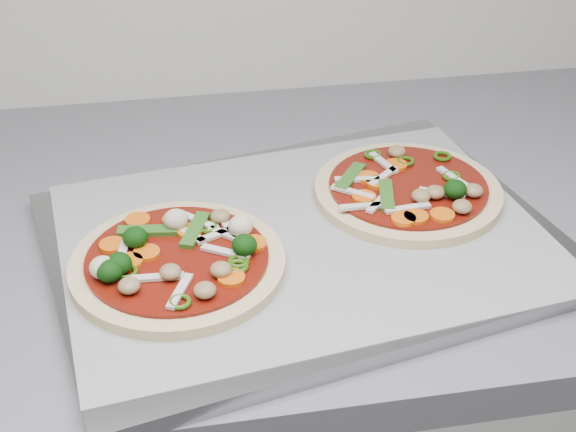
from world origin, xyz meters
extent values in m
cube|color=slate|center=(0.00, 1.30, 0.88)|extent=(3.60, 0.60, 0.04)
cube|color=gray|center=(0.07, 1.22, 0.91)|extent=(0.55, 0.46, 0.02)
cube|color=gray|center=(0.07, 1.22, 0.92)|extent=(0.51, 0.40, 0.00)
cylinder|color=tan|center=(-0.06, 1.18, 0.92)|extent=(0.28, 0.28, 0.01)
cylinder|color=#64140A|center=(-0.06, 1.18, 0.93)|extent=(0.23, 0.23, 0.00)
ellipsoid|color=#10340B|center=(-0.12, 1.15, 0.94)|extent=(0.03, 0.03, 0.02)
cube|color=beige|center=(-0.01, 1.20, 0.94)|extent=(0.04, 0.04, 0.00)
cube|color=beige|center=(-0.02, 1.21, 0.94)|extent=(0.05, 0.03, 0.00)
ellipsoid|color=#BAAD90|center=(0.00, 1.20, 0.94)|extent=(0.03, 0.03, 0.02)
ellipsoid|color=#10340B|center=(-0.10, 1.20, 0.94)|extent=(0.03, 0.03, 0.02)
cylinder|color=orange|center=(-0.12, 1.21, 0.93)|extent=(0.03, 0.03, 0.00)
ellipsoid|color=#10340B|center=(0.00, 1.17, 0.94)|extent=(0.03, 0.03, 0.02)
cube|color=beige|center=(-0.08, 1.15, 0.94)|extent=(0.05, 0.01, 0.00)
cylinder|color=orange|center=(-0.04, 1.22, 0.93)|extent=(0.03, 0.03, 0.00)
cube|color=beige|center=(-0.01, 1.22, 0.94)|extent=(0.02, 0.05, 0.00)
cylinder|color=orange|center=(0.01, 1.18, 0.93)|extent=(0.03, 0.03, 0.00)
cube|color=#31651D|center=(-0.04, 1.22, 0.94)|extent=(0.03, 0.06, 0.00)
cylinder|color=orange|center=(-0.09, 1.24, 0.93)|extent=(0.03, 0.03, 0.00)
torus|color=#294F0B|center=(-0.10, 1.16, 0.94)|extent=(0.03, 0.03, 0.00)
ellipsoid|color=#10340B|center=(-0.11, 1.16, 0.94)|extent=(0.02, 0.02, 0.02)
cylinder|color=orange|center=(-0.10, 1.18, 0.93)|extent=(0.03, 0.03, 0.00)
ellipsoid|color=olive|center=(-0.01, 1.23, 0.94)|extent=(0.03, 0.03, 0.01)
ellipsoid|color=#BAAD90|center=(-0.06, 1.23, 0.94)|extent=(0.03, 0.03, 0.02)
ellipsoid|color=#BAAD90|center=(-0.12, 1.16, 0.94)|extent=(0.02, 0.02, 0.02)
cube|color=beige|center=(-0.11, 1.20, 0.94)|extent=(0.02, 0.05, 0.00)
cylinder|color=orange|center=(-0.09, 1.19, 0.93)|extent=(0.03, 0.03, 0.00)
torus|color=#294F0B|center=(-0.01, 1.15, 0.94)|extent=(0.03, 0.03, 0.00)
cube|color=beige|center=(-0.01, 1.17, 0.94)|extent=(0.05, 0.03, 0.00)
cube|color=beige|center=(-0.06, 1.12, 0.94)|extent=(0.03, 0.05, 0.00)
torus|color=#294F0B|center=(0.00, 1.16, 0.94)|extent=(0.03, 0.03, 0.00)
cube|color=beige|center=(-0.03, 1.23, 0.94)|extent=(0.04, 0.04, 0.00)
cylinder|color=orange|center=(-0.06, 1.24, 0.93)|extent=(0.03, 0.03, 0.00)
torus|color=#294F0B|center=(-0.06, 1.11, 0.94)|extent=(0.02, 0.02, 0.00)
torus|color=#294F0B|center=(-0.03, 1.22, 0.94)|extent=(0.03, 0.03, 0.00)
cube|color=#31651D|center=(-0.08, 1.22, 0.94)|extent=(0.06, 0.02, 0.00)
ellipsoid|color=olive|center=(-0.07, 1.15, 0.94)|extent=(0.03, 0.03, 0.01)
ellipsoid|color=olive|center=(-0.04, 1.12, 0.94)|extent=(0.03, 0.03, 0.01)
ellipsoid|color=olive|center=(-0.10, 1.13, 0.94)|extent=(0.02, 0.02, 0.01)
cube|color=beige|center=(-0.05, 1.21, 0.94)|extent=(0.04, 0.04, 0.00)
ellipsoid|color=olive|center=(-0.02, 1.14, 0.94)|extent=(0.03, 0.03, 0.01)
cylinder|color=orange|center=(-0.01, 1.14, 0.93)|extent=(0.04, 0.04, 0.00)
cylinder|color=tan|center=(0.19, 1.27, 0.92)|extent=(0.28, 0.28, 0.01)
cylinder|color=#64140A|center=(0.19, 1.27, 0.93)|extent=(0.24, 0.24, 0.00)
cube|color=beige|center=(0.14, 1.28, 0.93)|extent=(0.05, 0.01, 0.00)
ellipsoid|color=olive|center=(0.21, 1.24, 0.94)|extent=(0.03, 0.03, 0.01)
torus|color=#294F0B|center=(0.25, 1.32, 0.93)|extent=(0.03, 0.03, 0.00)
ellipsoid|color=olive|center=(0.20, 1.33, 0.94)|extent=(0.03, 0.03, 0.01)
cube|color=beige|center=(0.17, 1.28, 0.93)|extent=(0.04, 0.04, 0.00)
cube|color=beige|center=(0.13, 1.26, 0.93)|extent=(0.04, 0.04, 0.00)
cube|color=beige|center=(0.18, 1.31, 0.93)|extent=(0.02, 0.05, 0.00)
cube|color=beige|center=(0.24, 1.27, 0.93)|extent=(0.02, 0.05, 0.00)
ellipsoid|color=#10340B|center=(0.23, 1.23, 0.94)|extent=(0.03, 0.03, 0.02)
cube|color=#31651D|center=(0.16, 1.25, 0.93)|extent=(0.03, 0.06, 0.00)
torus|color=#294F0B|center=(0.17, 1.33, 0.93)|extent=(0.02, 0.02, 0.00)
ellipsoid|color=olive|center=(0.23, 1.21, 0.94)|extent=(0.02, 0.02, 0.01)
cube|color=beige|center=(0.13, 1.23, 0.93)|extent=(0.05, 0.01, 0.00)
ellipsoid|color=olive|center=(0.19, 1.23, 0.94)|extent=(0.03, 0.03, 0.01)
cylinder|color=orange|center=(0.18, 1.20, 0.93)|extent=(0.03, 0.03, 0.00)
cylinder|color=orange|center=(0.17, 1.20, 0.93)|extent=(0.03, 0.03, 0.00)
cube|color=beige|center=(0.15, 1.24, 0.93)|extent=(0.04, 0.04, 0.00)
cylinder|color=orange|center=(0.21, 1.20, 0.93)|extent=(0.03, 0.03, 0.00)
cylinder|color=orange|center=(0.19, 1.31, 0.93)|extent=(0.03, 0.03, 0.00)
cylinder|color=orange|center=(0.15, 1.28, 0.93)|extent=(0.03, 0.03, 0.00)
cube|color=beige|center=(0.18, 1.22, 0.93)|extent=(0.05, 0.01, 0.00)
cube|color=beige|center=(0.22, 1.24, 0.93)|extent=(0.05, 0.03, 0.00)
cylinder|color=orange|center=(0.14, 1.25, 0.93)|extent=(0.03, 0.03, 0.00)
torus|color=#294F0B|center=(0.20, 1.31, 0.93)|extent=(0.03, 0.03, 0.00)
ellipsoid|color=olive|center=(0.25, 1.23, 0.94)|extent=(0.02, 0.02, 0.01)
cylinder|color=orange|center=(0.16, 1.27, 0.93)|extent=(0.04, 0.04, 0.00)
torus|color=#294F0B|center=(0.24, 1.27, 0.93)|extent=(0.02, 0.02, 0.00)
cube|color=#31651D|center=(0.13, 1.29, 0.93)|extent=(0.04, 0.06, 0.00)
camera|label=1|loc=(-0.06, 0.57, 1.37)|focal=50.00mm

